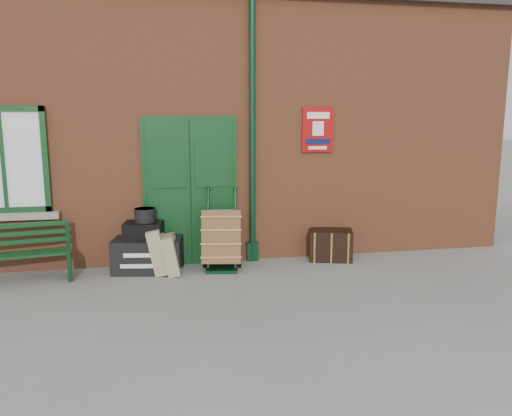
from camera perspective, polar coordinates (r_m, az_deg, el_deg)
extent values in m
plane|color=gray|center=(6.52, -3.77, -9.78)|extent=(80.00, 80.00, 0.00)
cube|color=#9E5433|center=(9.62, -6.59, 8.82)|extent=(10.00, 4.00, 4.00)
cube|color=#38302B|center=(9.80, -6.87, 21.48)|extent=(10.30, 4.30, 0.30)
cube|color=#0F3717|center=(7.64, -7.49, 1.65)|extent=(1.42, 0.12, 2.32)
cube|color=white|center=(7.85, -26.95, 4.90)|extent=(1.20, 0.08, 1.50)
cylinder|color=black|center=(7.64, -0.42, 8.52)|extent=(0.10, 0.10, 4.00)
cube|color=#A10B0B|center=(7.94, 7.06, 8.87)|extent=(0.50, 0.03, 0.70)
cube|color=#0F3717|center=(7.52, -25.54, -4.85)|extent=(1.38, 0.56, 0.04)
cube|color=#0F3717|center=(7.66, -25.55, -2.68)|extent=(1.33, 0.25, 0.36)
cube|color=black|center=(7.54, -20.53, -6.05)|extent=(0.12, 0.40, 0.40)
cube|color=black|center=(7.54, -12.25, -5.25)|extent=(1.06, 0.69, 0.49)
cube|color=black|center=(7.45, -12.74, -2.52)|extent=(0.60, 0.47, 0.25)
cylinder|color=black|center=(7.43, -12.57, -0.79)|extent=(0.34, 0.34, 0.20)
cube|color=tan|center=(7.40, -11.04, -4.76)|extent=(0.36, 0.50, 0.68)
cube|color=tan|center=(7.32, -9.61, -5.27)|extent=(0.32, 0.45, 0.58)
cube|color=black|center=(7.45, -3.94, -7.02)|extent=(0.51, 0.40, 0.05)
cylinder|color=black|center=(7.47, -5.49, -2.42)|extent=(0.09, 0.33, 1.17)
cylinder|color=black|center=(7.45, -2.38, -2.41)|extent=(0.09, 0.33, 1.17)
cylinder|color=black|center=(7.62, -5.91, -5.97)|extent=(0.08, 0.23, 0.22)
cylinder|color=black|center=(7.59, -1.86, -5.97)|extent=(0.08, 0.23, 0.22)
cube|color=brown|center=(7.47, -3.94, -3.34)|extent=(0.67, 0.71, 0.87)
cube|color=black|center=(8.04, 8.52, -4.19)|extent=(0.76, 0.61, 0.48)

